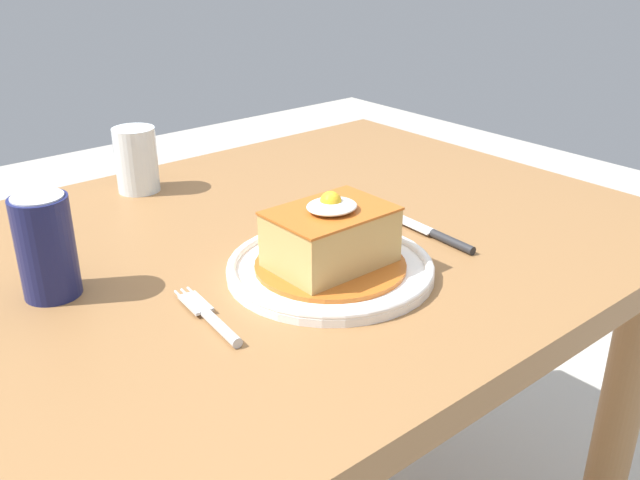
{
  "coord_description": "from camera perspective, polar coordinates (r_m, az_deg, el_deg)",
  "views": [
    {
      "loc": [
        -0.44,
        -0.72,
        1.14
      ],
      "look_at": [
        0.07,
        -0.11,
        0.78
      ],
      "focal_mm": 39.17,
      "sensor_mm": 36.0,
      "label": 1
    }
  ],
  "objects": [
    {
      "name": "dining_table",
      "position": [
        0.99,
        -7.43,
        -7.27
      ],
      "size": [
        1.26,
        0.8,
        0.74
      ],
      "color": "olive",
      "rests_on": "ground_plane"
    },
    {
      "name": "main_plate",
      "position": [
        0.87,
        0.85,
        -2.27
      ],
      "size": [
        0.26,
        0.26,
        0.02
      ],
      "color": "white",
      "rests_on": "dining_table"
    },
    {
      "name": "sandwich_meal",
      "position": [
        0.85,
        0.87,
        0.02
      ],
      "size": [
        0.19,
        0.19,
        0.1
      ],
      "color": "#B75B1E",
      "rests_on": "main_plate"
    },
    {
      "name": "fork",
      "position": [
        0.77,
        -8.77,
        -6.43
      ],
      "size": [
        0.03,
        0.14,
        0.01
      ],
      "color": "silver",
      "rests_on": "dining_table"
    },
    {
      "name": "knife",
      "position": [
        0.98,
        9.74,
        0.31
      ],
      "size": [
        0.03,
        0.17,
        0.01
      ],
      "color": "#262628",
      "rests_on": "dining_table"
    },
    {
      "name": "soda_can",
      "position": [
        0.86,
        -21.49,
        -0.51
      ],
      "size": [
        0.07,
        0.07,
        0.12
      ],
      "color": "#191E51",
      "rests_on": "dining_table"
    },
    {
      "name": "drinking_glass",
      "position": [
        1.17,
        -14.74,
        6.02
      ],
      "size": [
        0.07,
        0.07,
        0.1
      ],
      "color": "#3F2314",
      "rests_on": "dining_table"
    }
  ]
}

